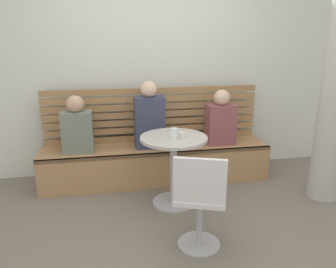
# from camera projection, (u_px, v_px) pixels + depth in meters

# --- Properties ---
(ground) EXTENTS (8.00, 8.00, 0.00)m
(ground) POSITION_uv_depth(u_px,v_px,m) (176.00, 235.00, 2.92)
(ground) COLOR #70665B
(back_wall) EXTENTS (5.20, 0.10, 2.90)m
(back_wall) POSITION_uv_depth(u_px,v_px,m) (150.00, 58.00, 4.04)
(back_wall) COLOR silver
(back_wall) RESTS_ON ground
(booth_bench) EXTENTS (2.70, 0.52, 0.44)m
(booth_bench) POSITION_uv_depth(u_px,v_px,m) (156.00, 163.00, 3.98)
(booth_bench) COLOR #A87C51
(booth_bench) RESTS_ON ground
(booth_backrest) EXTENTS (2.65, 0.04, 0.67)m
(booth_backrest) POSITION_uv_depth(u_px,v_px,m) (153.00, 114.00, 4.05)
(booth_backrest) COLOR #9A7249
(booth_backrest) RESTS_ON booth_bench
(cafe_table) EXTENTS (0.68, 0.68, 0.74)m
(cafe_table) POSITION_uv_depth(u_px,v_px,m) (174.00, 157.00, 3.34)
(cafe_table) COLOR #ADADB2
(cafe_table) RESTS_ON ground
(white_chair) EXTENTS (0.51, 0.51, 0.85)m
(white_chair) POSITION_uv_depth(u_px,v_px,m) (200.00, 199.00, 2.60)
(white_chair) COLOR #ADADB2
(white_chair) RESTS_ON ground
(person_adult) EXTENTS (0.34, 0.22, 0.78)m
(person_adult) POSITION_uv_depth(u_px,v_px,m) (149.00, 118.00, 3.80)
(person_adult) COLOR #333851
(person_adult) RESTS_ON booth_bench
(person_child_left) EXTENTS (0.34, 0.22, 0.66)m
(person_child_left) POSITION_uv_depth(u_px,v_px,m) (221.00, 120.00, 3.94)
(person_child_left) COLOR brown
(person_child_left) RESTS_ON booth_bench
(person_child_middle) EXTENTS (0.34, 0.22, 0.65)m
(person_child_middle) POSITION_uv_depth(u_px,v_px,m) (77.00, 127.00, 3.66)
(person_child_middle) COLOR slate
(person_child_middle) RESTS_ON booth_bench
(cup_espresso_small) EXTENTS (0.06, 0.06, 0.05)m
(cup_espresso_small) POSITION_uv_depth(u_px,v_px,m) (182.00, 135.00, 3.24)
(cup_espresso_small) COLOR silver
(cup_espresso_small) RESTS_ON cafe_table
(cup_water_clear) EXTENTS (0.07, 0.07, 0.11)m
(cup_water_clear) POSITION_uv_depth(u_px,v_px,m) (174.00, 133.00, 3.19)
(cup_water_clear) COLOR white
(cup_water_clear) RESTS_ON cafe_table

